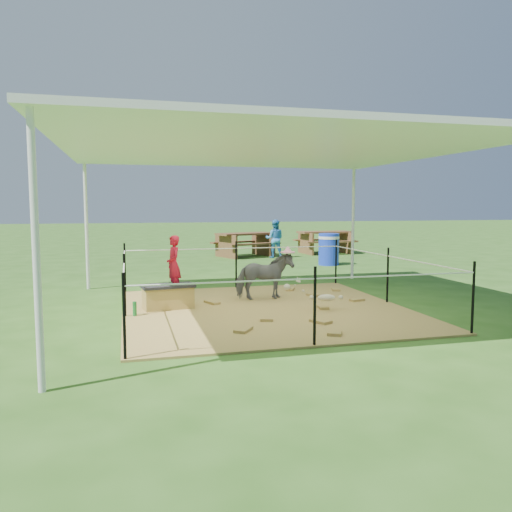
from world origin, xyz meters
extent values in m
plane|color=#2D5919|center=(0.00, 0.00, 0.00)|extent=(90.00, 90.00, 0.00)
cube|color=brown|center=(0.00, 0.00, 0.01)|extent=(4.60, 4.60, 0.03)
cylinder|color=silver|center=(-3.00, 3.00, 1.30)|extent=(0.07, 0.07, 2.60)
cylinder|color=silver|center=(3.00, 3.00, 1.30)|extent=(0.07, 0.07, 2.60)
cylinder|color=silver|center=(-3.00, -3.00, 1.30)|extent=(0.07, 0.07, 2.60)
cube|color=white|center=(0.00, 0.00, 2.64)|extent=(6.30, 6.30, 0.08)
cube|color=white|center=(0.00, 0.00, 2.79)|extent=(3.30, 3.30, 0.22)
cylinder|color=black|center=(-2.25, 2.25, 0.50)|extent=(0.04, 0.04, 1.00)
cylinder|color=black|center=(0.00, 2.25, 0.50)|extent=(0.04, 0.04, 1.00)
cylinder|color=black|center=(2.25, 2.25, 0.50)|extent=(0.04, 0.04, 1.00)
cylinder|color=black|center=(-2.25, 0.00, 0.50)|extent=(0.04, 0.04, 1.00)
cylinder|color=black|center=(2.25, 0.00, 0.50)|extent=(0.04, 0.04, 1.00)
cylinder|color=black|center=(-2.25, -2.25, 0.50)|extent=(0.04, 0.04, 1.00)
cylinder|color=black|center=(0.00, -2.25, 0.50)|extent=(0.04, 0.04, 1.00)
cylinder|color=black|center=(2.25, -2.25, 0.50)|extent=(0.04, 0.04, 1.00)
cylinder|color=white|center=(0.00, 2.25, 0.85)|extent=(4.50, 0.02, 0.02)
cylinder|color=white|center=(0.00, -2.25, 0.85)|extent=(4.50, 0.02, 0.02)
cylinder|color=white|center=(2.25, 0.00, 0.85)|extent=(0.02, 4.50, 0.02)
cylinder|color=white|center=(-2.25, 0.00, 0.85)|extent=(0.02, 4.50, 0.02)
cube|color=olive|center=(-1.56, 0.43, 0.21)|extent=(0.85, 0.51, 0.36)
cube|color=black|center=(-1.56, 0.43, 0.41)|extent=(0.91, 0.57, 0.04)
imported|color=red|center=(-1.46, 0.43, 0.86)|extent=(0.28, 0.38, 0.96)
cylinder|color=#186F2A|center=(-2.11, -0.02, 0.14)|extent=(0.07, 0.07, 0.22)
imported|color=#4F4E54|center=(0.21, 0.78, 0.46)|extent=(1.02, 0.47, 0.85)
cylinder|color=pink|center=(0.21, 0.78, 0.94)|extent=(0.27, 0.27, 0.12)
cylinder|color=blue|center=(3.54, 5.71, 0.46)|extent=(0.62, 0.62, 0.93)
cube|color=#58331E|center=(1.73, 8.73, 0.41)|extent=(2.31, 1.98, 0.81)
cube|color=#57321D|center=(4.82, 9.12, 0.41)|extent=(2.00, 1.48, 0.81)
imported|color=#3889D2|center=(2.59, 8.06, 0.64)|extent=(0.75, 0.66, 1.28)
camera|label=1|loc=(-2.20, -7.86, 1.73)|focal=35.00mm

